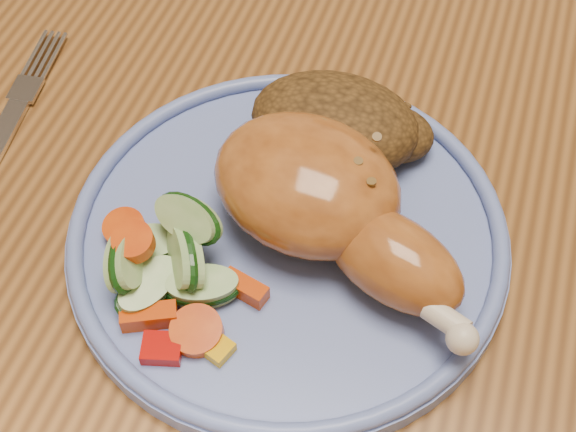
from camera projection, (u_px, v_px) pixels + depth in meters
The scene contains 7 objects.
dining_table at pixel (405, 195), 0.61m from camera, with size 0.90×1.40×0.75m.
plate at pixel (288, 237), 0.47m from camera, with size 0.26×0.26×0.01m, color #5C70B5.
plate_rim at pixel (288, 226), 0.46m from camera, with size 0.26×0.26×0.01m, color #5C70B5.
chicken_leg at pixel (327, 202), 0.45m from camera, with size 0.18×0.13×0.06m.
rice_pilaf at pixel (338, 125), 0.50m from camera, with size 0.11×0.08×0.05m.
vegetable_pile at pixel (167, 265), 0.44m from camera, with size 0.11×0.10×0.05m.
fork at pixel (1, 137), 0.53m from camera, with size 0.04×0.17×0.00m.
Camera 1 is at (0.03, -0.38, 1.14)m, focal length 50.00 mm.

